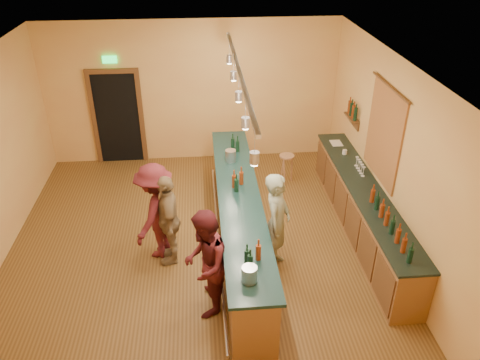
{
  "coord_description": "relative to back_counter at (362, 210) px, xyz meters",
  "views": [
    {
      "loc": [
        0.17,
        -6.56,
        5.11
      ],
      "look_at": [
        0.77,
        0.2,
        1.2
      ],
      "focal_mm": 35.0,
      "sensor_mm": 36.0,
      "label": 1
    }
  ],
  "objects": [
    {
      "name": "floor",
      "position": [
        -2.97,
        -0.18,
        -0.49
      ],
      "size": [
        7.0,
        7.0,
        0.0
      ],
      "primitive_type": "plane",
      "color": "brown",
      "rests_on": "ground"
    },
    {
      "name": "ceiling",
      "position": [
        -2.97,
        -0.18,
        2.71
      ],
      "size": [
        6.5,
        7.0,
        0.02
      ],
      "primitive_type": "cube",
      "color": "silver",
      "rests_on": "wall_back"
    },
    {
      "name": "wall_back",
      "position": [
        -2.97,
        3.32,
        1.11
      ],
      "size": [
        6.5,
        0.02,
        3.2
      ],
      "primitive_type": "cube",
      "color": "#DD9552",
      "rests_on": "floor"
    },
    {
      "name": "wall_front",
      "position": [
        -2.97,
        -3.68,
        1.11
      ],
      "size": [
        6.5,
        0.02,
        3.2
      ],
      "primitive_type": "cube",
      "color": "#DD9552",
      "rests_on": "floor"
    },
    {
      "name": "wall_right",
      "position": [
        0.28,
        -0.18,
        1.11
      ],
      "size": [
        0.02,
        7.0,
        3.2
      ],
      "primitive_type": "cube",
      "color": "#DD9552",
      "rests_on": "floor"
    },
    {
      "name": "doorway",
      "position": [
        -4.67,
        3.3,
        0.64
      ],
      "size": [
        1.15,
        0.09,
        2.48
      ],
      "color": "black",
      "rests_on": "wall_back"
    },
    {
      "name": "tapestry",
      "position": [
        0.26,
        0.22,
        1.36
      ],
      "size": [
        0.03,
        1.4,
        1.6
      ],
      "primitive_type": "cube",
      "color": "maroon",
      "rests_on": "wall_right"
    },
    {
      "name": "bottle_shelf",
      "position": [
        0.2,
        1.72,
        1.18
      ],
      "size": [
        0.17,
        0.55,
        0.54
      ],
      "color": "#543219",
      "rests_on": "wall_right"
    },
    {
      "name": "back_counter",
      "position": [
        0.0,
        0.0,
        0.0
      ],
      "size": [
        0.6,
        4.55,
        1.27
      ],
      "color": "brown",
      "rests_on": "floor"
    },
    {
      "name": "tasting_bar",
      "position": [
        -2.23,
        -0.18,
        0.12
      ],
      "size": [
        0.74,
        5.1,
        1.38
      ],
      "color": "brown",
      "rests_on": "floor"
    },
    {
      "name": "pendant_track",
      "position": [
        -2.23,
        -0.18,
        2.5
      ],
      "size": [
        0.11,
        4.6,
        0.5
      ],
      "color": "silver",
      "rests_on": "ceiling"
    },
    {
      "name": "bartender",
      "position": [
        -1.68,
        -0.76,
        0.37
      ],
      "size": [
        0.62,
        0.73,
        1.71
      ],
      "primitive_type": "imported",
      "rotation": [
        0.0,
        0.0,
        1.17
      ],
      "color": "gray",
      "rests_on": "floor"
    },
    {
      "name": "customer_a",
      "position": [
        -2.83,
        -1.64,
        0.35
      ],
      "size": [
        0.75,
        0.9,
        1.67
      ],
      "primitive_type": "imported",
      "rotation": [
        0.0,
        0.0,
        -1.72
      ],
      "color": "#59191E",
      "rests_on": "floor"
    },
    {
      "name": "customer_b",
      "position": [
        -3.4,
        -0.44,
        0.31
      ],
      "size": [
        0.49,
        0.97,
        1.6
      ],
      "primitive_type": "imported",
      "rotation": [
        0.0,
        0.0,
        -1.46
      ],
      "color": "#997A51",
      "rests_on": "floor"
    },
    {
      "name": "customer_c",
      "position": [
        -3.6,
        -0.27,
        0.36
      ],
      "size": [
        1.03,
        1.26,
        1.7
      ],
      "primitive_type": "imported",
      "rotation": [
        0.0,
        0.0,
        -2.0
      ],
      "color": "#59191E",
      "rests_on": "floor"
    },
    {
      "name": "bar_stool",
      "position": [
        -1.03,
        1.94,
        0.01
      ],
      "size": [
        0.31,
        0.31,
        0.64
      ],
      "rotation": [
        0.0,
        0.0,
        -0.4
      ],
      "color": "olive",
      "rests_on": "floor"
    }
  ]
}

